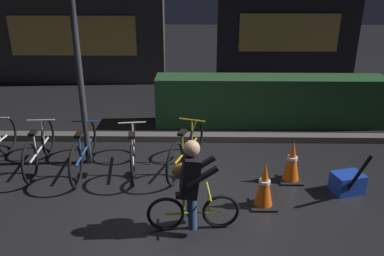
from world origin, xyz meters
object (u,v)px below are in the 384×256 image
street_post (81,85)px  closed_umbrella (357,176)px  parked_bike_left_mid (39,149)px  parked_bike_center_left (84,151)px  traffic_cone_near (264,186)px  cyclist (191,185)px  parked_bike_center_right (133,151)px  traffic_cone_far (292,162)px  blue_crate (347,183)px  parked_bike_right_mid (186,149)px

street_post → closed_umbrella: size_ratio=3.27×
parked_bike_left_mid → parked_bike_center_left: bearing=-101.5°
traffic_cone_near → closed_umbrella: closed_umbrella is taller
parked_bike_left_mid → cyclist: size_ratio=1.33×
parked_bike_center_right → cyclist: 1.88m
parked_bike_center_left → traffic_cone_far: bearing=-96.7°
parked_bike_center_left → street_post: bearing=1.7°
traffic_cone_far → blue_crate: 0.86m
cyclist → street_post: bearing=129.1°
cyclist → parked_bike_right_mid: bearing=88.3°
closed_umbrella → street_post: bearing=-138.7°
traffic_cone_far → blue_crate: bearing=-22.8°
parked_bike_center_right → cyclist: bearing=-155.8°
traffic_cone_far → street_post: bearing=170.3°
traffic_cone_far → traffic_cone_near: bearing=-126.9°
traffic_cone_near → traffic_cone_far: traffic_cone_far is taller
parked_bike_left_mid → parked_bike_right_mid: (2.45, -0.01, 0.01)m
parked_bike_center_right → cyclist: (0.99, -1.58, 0.29)m
closed_umbrella → traffic_cone_far: bearing=-159.4°
parked_bike_left_mid → closed_umbrella: 4.99m
parked_bike_center_left → parked_bike_right_mid: parked_bike_right_mid is taller
parked_bike_left_mid → closed_umbrella: bearing=-105.4°
parked_bike_right_mid → closed_umbrella: closed_umbrella is taller
parked_bike_left_mid → parked_bike_center_right: size_ratio=1.02×
traffic_cone_far → cyclist: 2.02m
parked_bike_right_mid → parked_bike_center_right: bearing=110.9°
parked_bike_center_left → traffic_cone_near: (2.80, -1.01, -0.03)m
cyclist → parked_bike_left_mid: bearing=141.9°
parked_bike_left_mid → parked_bike_center_left: size_ratio=0.98×
parked_bike_center_right → closed_umbrella: bearing=-113.0°
street_post → cyclist: bearing=-45.3°
traffic_cone_near → cyclist: (-1.01, -0.53, 0.30)m
closed_umbrella → cyclist: bearing=-107.1°
blue_crate → closed_umbrella: (0.01, -0.25, 0.25)m
traffic_cone_far → closed_umbrella: (0.79, -0.57, 0.07)m
street_post → parked_bike_center_right: bearing=-17.0°
street_post → parked_bike_right_mid: bearing=-7.1°
parked_bike_center_left → closed_umbrella: (4.13, -0.86, 0.05)m
parked_bike_left_mid → parked_bike_right_mid: size_ratio=1.01×
parked_bike_right_mid → closed_umbrella: 2.63m
traffic_cone_far → parked_bike_center_right: bearing=172.7°
parked_bike_center_left → blue_crate: size_ratio=3.86×
parked_bike_right_mid → traffic_cone_near: 1.56m
parked_bike_center_left → parked_bike_right_mid: 1.68m
street_post → parked_bike_center_left: size_ratio=1.64×
traffic_cone_near → blue_crate: (1.32, 0.40, -0.17)m
street_post → parked_bike_center_left: bearing=-86.4°
parked_bike_center_left → traffic_cone_near: 2.98m
traffic_cone_near → blue_crate: traffic_cone_near is taller
traffic_cone_far → cyclist: size_ratio=0.55×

